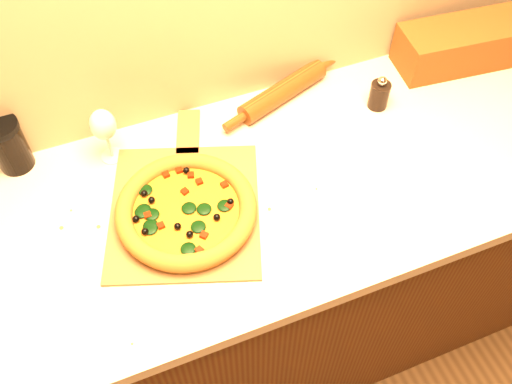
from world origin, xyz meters
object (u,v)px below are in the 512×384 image
at_px(wine_glass, 103,126).
at_px(pepper_grinder, 379,94).
at_px(pizza, 186,210).
at_px(pizza_peel, 185,205).
at_px(rolling_pin, 283,91).
at_px(dark_jar, 8,145).

bearing_deg(wine_glass, pepper_grinder, -7.00).
relative_size(pizza, wine_glass, 2.07).
distance_m(pizza_peel, rolling_pin, 0.44).
height_order(rolling_pin, wine_glass, wine_glass).
bearing_deg(wine_glass, rolling_pin, 3.74).
xyz_separation_m(pizza_peel, wine_glass, (-0.13, 0.22, 0.11)).
distance_m(wine_glass, dark_jar, 0.24).
bearing_deg(pepper_grinder, rolling_pin, 152.55).
xyz_separation_m(pizza, rolling_pin, (0.37, 0.29, -0.00)).
height_order(pepper_grinder, wine_glass, wine_glass).
xyz_separation_m(pizza_peel, rolling_pin, (0.36, 0.25, 0.02)).
bearing_deg(wine_glass, pizza, -64.33).
bearing_deg(pizza, dark_jar, 137.93).
bearing_deg(pizza, wine_glass, 115.67).
bearing_deg(dark_jar, rolling_pin, -2.53).
bearing_deg(dark_jar, wine_glass, -15.54).
bearing_deg(dark_jar, pizza, -42.07).
relative_size(rolling_pin, wine_glass, 2.50).
bearing_deg(pepper_grinder, wine_glass, 173.00).
relative_size(wine_glass, dark_jar, 1.11).
xyz_separation_m(rolling_pin, wine_glass, (-0.49, -0.03, 0.08)).
relative_size(pizza, dark_jar, 2.29).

